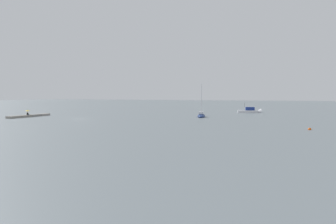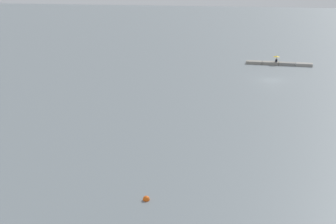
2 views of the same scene
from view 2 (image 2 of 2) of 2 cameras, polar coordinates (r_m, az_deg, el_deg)
name	(u,v)px [view 2 (image 2 of 2)]	position (r m, az deg, el deg)	size (l,w,h in m)	color
ground_plane	(271,80)	(83.03, 11.84, 3.60)	(500.00, 500.00, 0.00)	slate
seawall_pier	(279,64)	(98.93, 12.69, 5.48)	(12.68, 1.85, 0.56)	gray
person_seated_dark_left	(276,61)	(98.84, 12.39, 5.80)	(0.47, 0.65, 0.73)	#1E2333
umbrella_open_yellow	(277,56)	(98.80, 12.43, 6.30)	(1.29, 1.29, 1.28)	black
mooring_buoy_near	(146,199)	(37.05, -2.53, -10.02)	(0.52, 0.52, 0.52)	#EA5914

